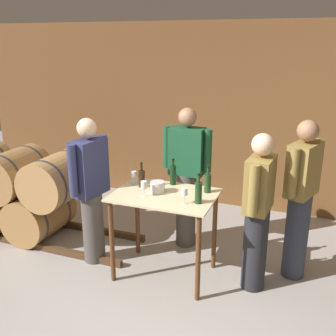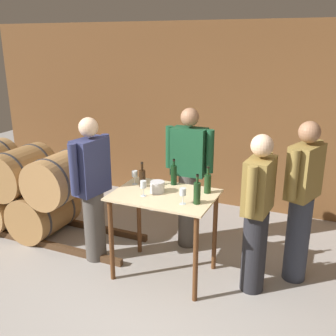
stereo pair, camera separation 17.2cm
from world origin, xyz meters
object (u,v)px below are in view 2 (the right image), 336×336
ice_bucket (157,187)px  person_visitor_bearded (302,200)px  wine_glass_near_right (183,192)px  wine_bottle_left (174,174)px  wine_glass_near_left (135,174)px  person_visitor_near_door (189,176)px  wine_bottle_center (197,192)px  wine_bottle_far_left (142,177)px  wine_bottle_right (208,183)px  person_visitor_with_scarf (92,188)px  person_host (257,212)px  wine_glass_near_center (143,185)px

ice_bucket → person_visitor_bearded: person_visitor_bearded is taller
wine_glass_near_right → ice_bucket: size_ratio=1.09×
person_visitor_bearded → wine_bottle_left: bearing=-172.4°
wine_bottle_left → wine_glass_near_left: bearing=-157.1°
person_visitor_near_door → wine_bottle_center: bearing=-64.6°
wine_glass_near_right → person_visitor_near_door: person_visitor_near_door is taller
person_visitor_bearded → person_visitor_near_door: bearing=169.6°
wine_bottle_far_left → ice_bucket: wine_bottle_far_left is taller
wine_bottle_right → wine_bottle_far_left: bearing=-171.6°
wine_glass_near_left → person_visitor_bearded: 1.75m
person_visitor_with_scarf → person_visitor_bearded: (2.17, 0.50, 0.02)m
wine_bottle_far_left → wine_glass_near_right: bearing=-25.2°
wine_bottle_left → ice_bucket: 0.29m
wine_bottle_center → wine_bottle_right: size_ratio=1.03×
ice_bucket → person_visitor_near_door: person_visitor_near_door is taller
wine_bottle_far_left → ice_bucket: size_ratio=1.85×
person_host → person_visitor_with_scarf: bearing=-176.0°
wine_bottle_far_left → person_host: person_host is taller
person_host → person_visitor_with_scarf: person_visitor_with_scarf is taller
wine_bottle_left → person_visitor_bearded: (1.32, 0.18, -0.15)m
wine_bottle_right → person_visitor_with_scarf: (-1.26, -0.23, -0.16)m
ice_bucket → person_visitor_bearded: bearing=18.1°
wine_glass_near_left → wine_glass_near_center: size_ratio=0.95×
wine_bottle_far_left → wine_bottle_right: size_ratio=0.96×
wine_glass_near_right → person_visitor_bearded: 1.23m
ice_bucket → wine_bottle_far_left: bearing=158.6°
ice_bucket → person_visitor_with_scarf: (-0.78, -0.04, -0.11)m
wine_bottle_left → wine_glass_near_left: 0.42m
wine_bottle_center → wine_glass_near_center: size_ratio=1.82×
wine_bottle_center → wine_glass_near_right: bearing=-153.7°
person_visitor_bearded → ice_bucket: bearing=-161.9°
wine_bottle_left → person_host: size_ratio=0.18×
person_host → wine_bottle_center: bearing=-159.3°
wine_glass_near_center → person_visitor_with_scarf: bearing=171.0°
wine_bottle_left → wine_bottle_center: (0.41, -0.40, -0.00)m
wine_bottle_right → wine_bottle_left: bearing=167.7°
wine_bottle_far_left → wine_glass_near_center: wine_bottle_far_left is taller
wine_glass_near_center → wine_bottle_left: bearing=70.5°
wine_bottle_center → wine_glass_near_left: bearing=163.6°
wine_bottle_far_left → wine_bottle_center: 0.72m
person_host → person_visitor_near_door: person_visitor_near_door is taller
wine_bottle_right → wine_glass_near_right: wine_bottle_right is taller
ice_bucket → person_visitor_with_scarf: size_ratio=0.09×
wine_bottle_center → wine_bottle_right: wine_bottle_center is taller
wine_bottle_center → person_host: (0.54, 0.21, -0.19)m
wine_glass_near_left → person_visitor_with_scarf: bearing=-161.2°
wine_bottle_left → person_visitor_with_scarf: 0.92m
person_host → wine_bottle_far_left: bearing=179.9°
person_visitor_with_scarf → wine_bottle_center: bearing=-3.7°
wine_glass_near_left → wine_glass_near_center: (0.24, -0.26, 0.00)m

